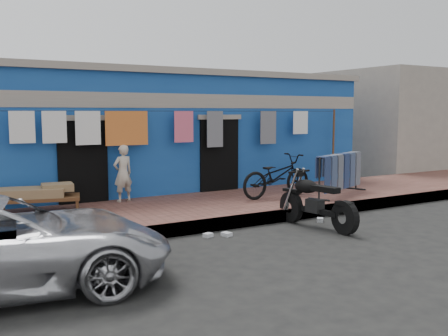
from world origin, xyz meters
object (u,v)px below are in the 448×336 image
bicycle (277,171)px  charpoy (40,199)px  motorcycle (317,201)px  jeans_rack (339,174)px  seated_person (123,173)px

bicycle → charpoy: 5.31m
motorcycle → charpoy: 5.56m
bicycle → jeans_rack: 1.63m
seated_person → bicycle: (3.34, -1.30, -0.02)m
motorcycle → charpoy: bearing=137.3°
motorcycle → jeans_rack: (2.14, 1.67, 0.22)m
motorcycle → seated_person: bearing=119.6°
motorcycle → jeans_rack: size_ratio=0.82×
charpoy → jeans_rack: jeans_rack is taller
charpoy → bicycle: bearing=-10.1°
seated_person → motorcycle: bearing=116.3°
seated_person → charpoy: 1.95m
charpoy → jeans_rack: size_ratio=0.82×
motorcycle → charpoy: motorcycle is taller
seated_person → jeans_rack: size_ratio=0.59×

